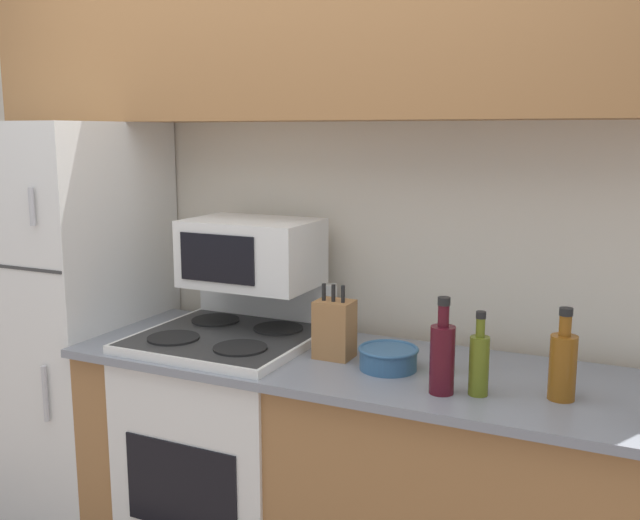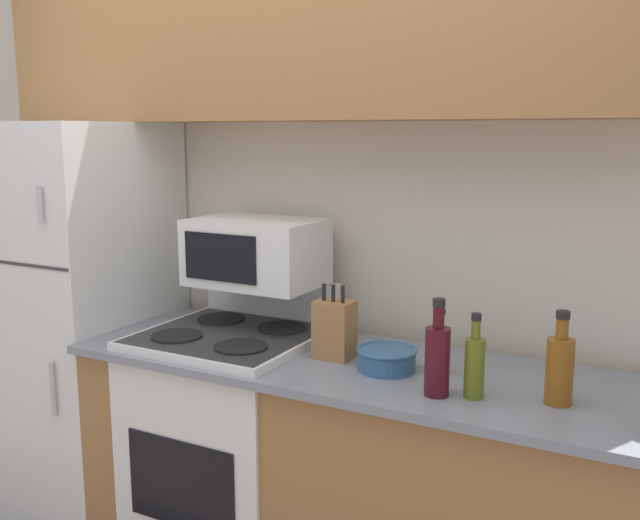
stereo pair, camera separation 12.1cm
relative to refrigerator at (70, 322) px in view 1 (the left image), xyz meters
name	(u,v)px [view 1 (the left image)]	position (x,y,z in m)	size (l,w,h in m)	color
wall_back	(325,229)	(1.05, 0.38, 0.42)	(8.00, 0.05, 2.55)	beige
lower_cabinets	(361,478)	(1.38, -0.03, -0.41)	(2.09, 0.67, 0.88)	#9E6B3D
refrigerator	(70,322)	(0.00, 0.00, 0.00)	(0.67, 0.71, 1.71)	white
upper_cabinets	(304,29)	(1.05, 0.19, 1.19)	(2.76, 0.33, 0.66)	#9E6B3D
stove	(230,443)	(0.83, -0.04, -0.38)	(0.64, 0.66, 1.07)	white
microwave	(252,253)	(0.86, 0.10, 0.35)	(0.50, 0.34, 0.26)	white
knife_block	(334,329)	(1.28, -0.04, 0.13)	(0.13, 0.11, 0.27)	#9E6B3D
bowl	(388,357)	(1.49, -0.07, 0.07)	(0.20, 0.20, 0.08)	#335B84
bottle_wine_red	(442,356)	(1.71, -0.21, 0.15)	(0.08, 0.08, 0.30)	#470F19
bottle_whiskey	(563,364)	(2.05, -0.11, 0.14)	(0.08, 0.08, 0.28)	brown
bottle_cooking_spray	(442,347)	(1.66, -0.03, 0.11)	(0.06, 0.06, 0.22)	gold
bottle_olive_oil	(479,362)	(1.82, -0.18, 0.13)	(0.06, 0.06, 0.26)	#5B6619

